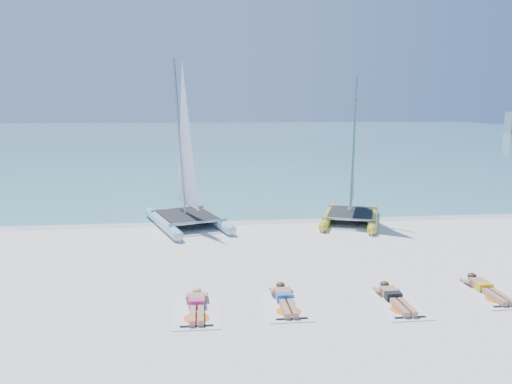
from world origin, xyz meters
TOP-DOWN VIEW (x-y plane):
  - ground at (0.00, 0.00)m, footprint 140.00×140.00m
  - sea at (0.00, 63.00)m, footprint 140.00×115.00m
  - wet_sand_strip at (0.00, 5.50)m, footprint 140.00×1.40m
  - catamaran_blue at (-2.72, 5.00)m, footprint 3.70×5.30m
  - catamaran_yellow at (3.90, 5.24)m, footprint 3.46×4.79m
  - towel_a at (-2.26, -3.39)m, footprint 1.00×1.85m
  - sunbather_a at (-2.26, -3.20)m, footprint 0.37×1.73m
  - towel_b at (-0.22, -3.25)m, footprint 1.00×1.85m
  - sunbather_b at (-0.22, -3.06)m, footprint 0.37×1.73m
  - towel_c at (2.36, -3.46)m, footprint 1.00×1.85m
  - sunbather_c at (2.36, -3.27)m, footprint 0.37×1.73m
  - towel_d at (4.83, -3.11)m, footprint 1.00×1.85m
  - sunbather_d at (4.83, -2.92)m, footprint 0.37×1.73m

SIDE VIEW (x-z plane):
  - ground at x=0.00m, z-range 0.00..0.00m
  - wet_sand_strip at x=0.00m, z-range 0.00..0.01m
  - sea at x=0.00m, z-range 0.00..0.01m
  - towel_a at x=-2.26m, z-range 0.00..0.02m
  - towel_b at x=-0.22m, z-range 0.00..0.02m
  - towel_c at x=2.36m, z-range 0.00..0.02m
  - towel_d at x=4.83m, z-range 0.00..0.02m
  - sunbather_a at x=-2.26m, z-range -0.01..0.25m
  - sunbather_b at x=-0.22m, z-range -0.01..0.25m
  - sunbather_c at x=2.36m, z-range -0.01..0.25m
  - sunbather_d at x=4.83m, z-range -0.01..0.25m
  - catamaran_yellow at x=3.90m, z-range -1.10..4.83m
  - catamaran_blue at x=-2.72m, z-range -1.33..5.25m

